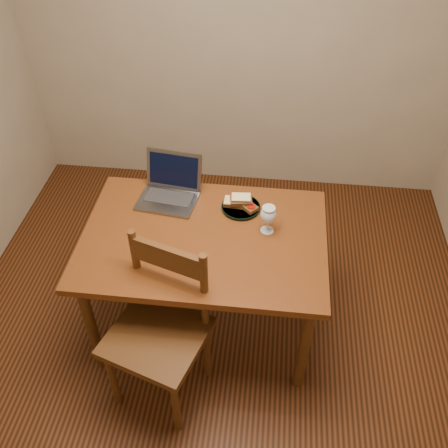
# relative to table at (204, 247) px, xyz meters

# --- Properties ---
(floor) EXTENTS (3.20, 3.20, 0.02)m
(floor) POSITION_rel_table_xyz_m (0.06, -0.09, -0.66)
(floor) COLOR black
(floor) RESTS_ON ground
(back_wall) EXTENTS (3.20, 0.02, 2.60)m
(back_wall) POSITION_rel_table_xyz_m (0.06, 1.52, 0.65)
(back_wall) COLOR gray
(back_wall) RESTS_ON floor
(table) EXTENTS (1.30, 0.90, 0.74)m
(table) POSITION_rel_table_xyz_m (0.00, 0.00, 0.00)
(table) COLOR #45200B
(table) RESTS_ON floor
(chair) EXTENTS (0.58, 0.56, 0.50)m
(chair) POSITION_rel_table_xyz_m (-0.17, -0.45, -0.12)
(chair) COLOR #3F1F0D
(chair) RESTS_ON floor
(plate) EXTENTS (0.22, 0.22, 0.02)m
(plate) POSITION_rel_table_xyz_m (0.18, 0.24, 0.09)
(plate) COLOR black
(plate) RESTS_ON table
(sandwich_cheese) EXTENTS (0.13, 0.08, 0.04)m
(sandwich_cheese) POSITION_rel_table_xyz_m (0.14, 0.25, 0.12)
(sandwich_cheese) COLOR #381E0C
(sandwich_cheese) RESTS_ON plate
(sandwich_tomato) EXTENTS (0.12, 0.12, 0.03)m
(sandwich_tomato) POSITION_rel_table_xyz_m (0.22, 0.23, 0.12)
(sandwich_tomato) COLOR #381E0C
(sandwich_tomato) RESTS_ON plate
(sandwich_top) EXTENTS (0.13, 0.09, 0.04)m
(sandwich_top) POSITION_rel_table_xyz_m (0.18, 0.25, 0.15)
(sandwich_top) COLOR #381E0C
(sandwich_top) RESTS_ON plate
(milk_glass) EXTENTS (0.09, 0.09, 0.17)m
(milk_glass) POSITION_rel_table_xyz_m (0.33, 0.08, 0.17)
(milk_glass) COLOR white
(milk_glass) RESTS_ON table
(laptop) EXTENTS (0.36, 0.34, 0.24)m
(laptop) POSITION_rel_table_xyz_m (-0.24, 0.32, 0.15)
(laptop) COLOR slate
(laptop) RESTS_ON table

